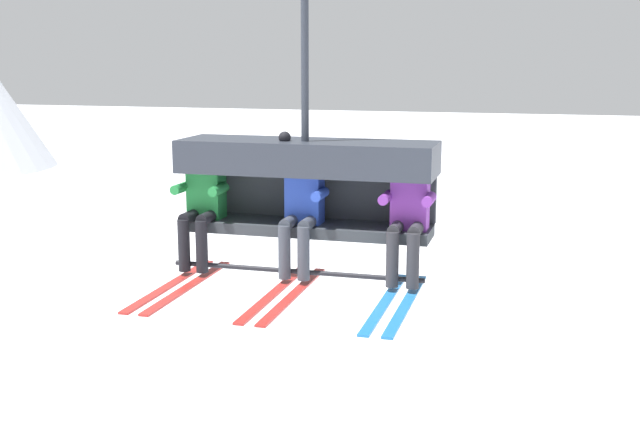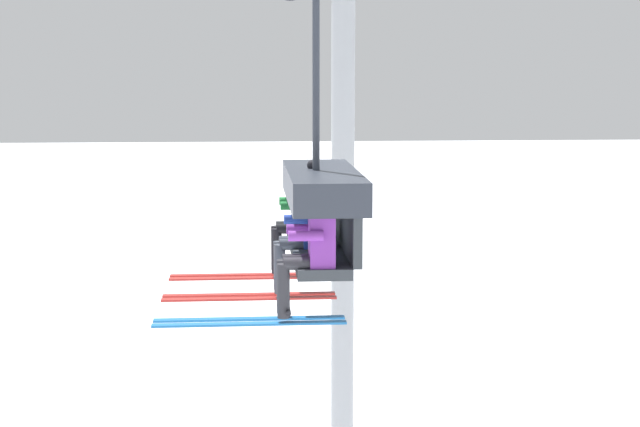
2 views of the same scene
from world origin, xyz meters
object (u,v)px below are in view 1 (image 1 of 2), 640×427
object	(u,v)px
skier_blue	(301,206)
skier_purple	(408,214)
chairlift_chair	(308,170)
skier_green	(201,203)

from	to	relation	value
skier_blue	skier_purple	bearing A→B (deg)	-0.40
chairlift_chair	skier_blue	world-z (taller)	chairlift_chair
chairlift_chair	skier_purple	world-z (taller)	chairlift_chair
chairlift_chair	skier_blue	xyz separation A→B (m)	(-0.00, -0.21, -0.29)
chairlift_chair	skier_purple	size ratio (longest dim) A/B	2.05
chairlift_chair	skier_blue	size ratio (longest dim) A/B	2.05
chairlift_chair	skier_green	world-z (taller)	chairlift_chair
skier_blue	skier_purple	world-z (taller)	skier_blue
skier_green	skier_blue	world-z (taller)	skier_blue
skier_green	skier_blue	bearing A→B (deg)	0.41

